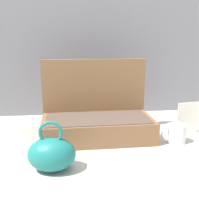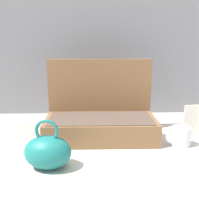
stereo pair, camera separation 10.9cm
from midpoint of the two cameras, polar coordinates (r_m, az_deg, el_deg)
ground_plane at (r=1.17m, az=2.24°, el=-7.70°), size 6.00×6.00×0.00m
open_suitcase at (r=1.28m, az=2.64°, el=-1.65°), size 0.50×0.27×0.35m
teal_pouch_handbag at (r=0.99m, az=-7.62°, el=-8.27°), size 0.18×0.15×0.18m
coffee_mug at (r=1.25m, az=19.01°, el=-4.84°), size 0.11×0.08×0.08m
info_card_left at (r=1.17m, az=-11.98°, el=-4.95°), size 0.11×0.01×0.12m
poster_card_right at (r=1.37m, az=21.50°, el=-1.75°), size 0.12×0.02×0.15m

